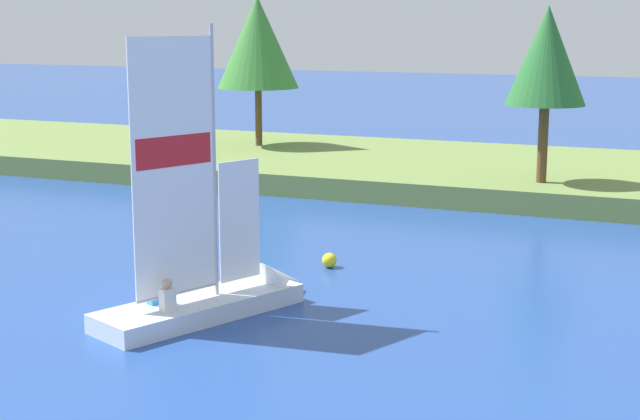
% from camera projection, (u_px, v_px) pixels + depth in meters
% --- Properties ---
extents(shore_bank, '(80.00, 11.42, 0.76)m').
position_uv_depth(shore_bank, '(457.00, 171.00, 35.91)').
color(shore_bank, olive).
rests_on(shore_bank, ground).
extents(shoreline_tree_left, '(3.41, 3.41, 6.22)m').
position_uv_depth(shoreline_tree_left, '(258.00, 42.00, 39.36)').
color(shoreline_tree_left, brown).
rests_on(shoreline_tree_left, shore_bank).
extents(shoreline_tree_midleft, '(2.57, 2.57, 5.69)m').
position_uv_depth(shoreline_tree_midleft, '(547.00, 57.00, 30.23)').
color(shoreline_tree_midleft, brown).
rests_on(shoreline_tree_midleft, shore_bank).
extents(sailboat, '(3.21, 5.19, 6.35)m').
position_uv_depth(sailboat, '(231.00, 287.00, 19.90)').
color(sailboat, silver).
rests_on(sailboat, ground).
extents(channel_buoy, '(0.37, 0.37, 0.37)m').
position_uv_depth(channel_buoy, '(329.00, 260.00, 23.26)').
color(channel_buoy, yellow).
rests_on(channel_buoy, ground).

